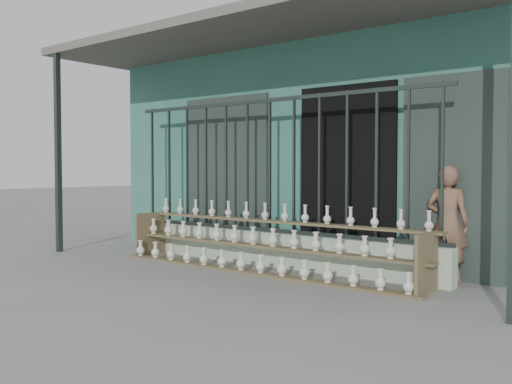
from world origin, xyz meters
The scene contains 6 objects.
ground centered at (0.00, 0.00, 0.00)m, with size 60.00×60.00×0.00m, color slate.
workshop_building centered at (0.00, 4.23, 1.62)m, with size 7.40×6.60×3.21m.
parapet_wall centered at (0.00, 1.30, 0.23)m, with size 5.00×0.20×0.45m, color #AFC5A8.
security_fence centered at (0.00, 1.30, 1.35)m, with size 5.00×0.04×1.80m.
shelf_rack centered at (0.19, 0.88, 0.36)m, with size 4.50×0.68×0.85m.
elderly_woman centered at (2.27, 1.69, 0.67)m, with size 0.49×0.32×1.35m, color brown.
Camera 1 is at (4.60, -4.82, 1.31)m, focal length 40.00 mm.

